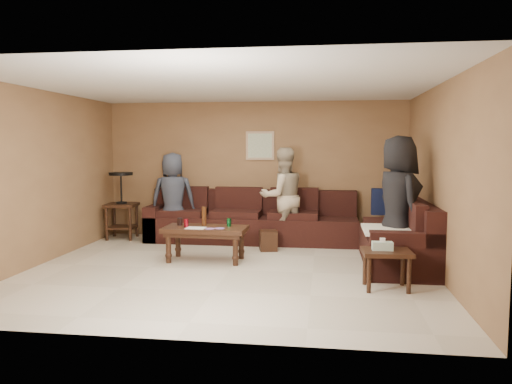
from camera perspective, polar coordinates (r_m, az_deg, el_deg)
room at (r=6.72m, az=-3.11°, el=4.99°), size 5.60×5.50×2.50m
sectional_sofa at (r=8.25m, az=4.53°, el=-4.29°), size 4.65×2.90×0.97m
coffee_table at (r=7.41m, az=-5.82°, el=-4.59°), size 1.23×0.63×0.79m
end_table_left at (r=9.43m, az=-15.11°, el=-1.33°), size 0.58×0.58×1.22m
side_table_right at (r=6.14m, az=14.63°, el=-7.03°), size 0.59×0.49×0.61m
waste_bin at (r=8.14m, az=1.41°, el=-5.55°), size 0.33×0.33×0.33m
wall_art at (r=9.15m, az=0.46°, el=5.32°), size 0.52×0.04×0.52m
person_left at (r=8.94m, az=-9.45°, el=-0.59°), size 0.86×0.66×1.58m
person_middle at (r=8.52m, az=3.08°, el=-0.53°), size 1.01×0.92×1.67m
person_right at (r=7.12m, az=15.92°, el=-1.18°), size 0.86×1.05×1.84m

